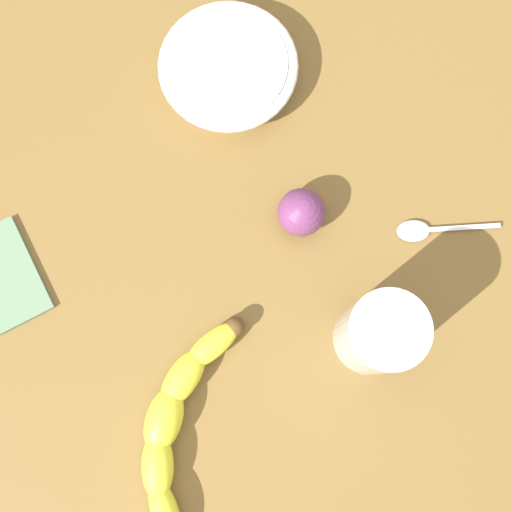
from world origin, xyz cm
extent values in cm
cube|color=brown|center=(0.00, 0.00, 1.50)|extent=(120.00, 120.00, 3.00)
ellipsoid|color=yellow|center=(2.75, -6.88, 4.84)|extent=(3.43, 6.94, 2.64)
ellipsoid|color=yellow|center=(3.95, -11.14, 4.84)|extent=(5.63, 7.38, 3.16)
ellipsoid|color=yellow|center=(6.36, -14.85, 4.84)|extent=(7.18, 7.42, 3.67)
ellipsoid|color=yellow|center=(9.78, -17.67, 4.84)|extent=(7.35, 6.13, 3.16)
ellipsoid|color=yellow|center=(13.89, -19.33, 4.84)|extent=(7.10, 4.11, 2.64)
sphere|color=#513819|center=(2.39, -3.90, 4.84)|extent=(2.02, 2.02, 2.02)
cylinder|color=silver|center=(10.94, 7.17, 9.04)|extent=(7.47, 7.47, 12.08)
cylinder|color=pink|center=(10.94, 7.17, 8.55)|extent=(6.97, 6.97, 10.60)
cylinder|color=white|center=(-21.65, 10.66, 4.81)|extent=(12.96, 12.96, 3.62)
torus|color=white|center=(-21.65, 10.66, 6.02)|extent=(15.29, 15.29, 1.20)
sphere|color=#6B3360|center=(-3.79, 8.34, 5.54)|extent=(5.08, 5.08, 5.08)
ellipsoid|color=silver|center=(4.06, 17.69, 3.40)|extent=(3.85, 4.31, 0.80)
cube|color=silver|center=(6.58, 22.18, 3.40)|extent=(4.59, 7.66, 0.25)
camera|label=1|loc=(8.59, -5.35, 74.61)|focal=47.86mm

